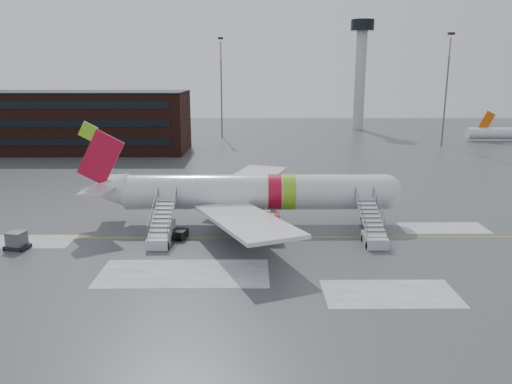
{
  "coord_description": "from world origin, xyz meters",
  "views": [
    {
      "loc": [
        -0.34,
        -48.46,
        16.24
      ],
      "look_at": [
        0.04,
        1.95,
        4.0
      ],
      "focal_mm": 35.0,
      "sensor_mm": 36.0,
      "label": 1
    }
  ],
  "objects_px": {
    "airliner": "(247,193)",
    "pushback_tug": "(169,230)",
    "uld_container": "(17,241)",
    "airstair_fwd": "(373,232)",
    "airstair_aft": "(161,233)"
  },
  "relations": [
    {
      "from": "airstair_fwd",
      "to": "pushback_tug",
      "type": "xyz_separation_m",
      "value": [
        -20.01,
        1.68,
        -0.28
      ]
    },
    {
      "from": "airstair_aft",
      "to": "airstair_fwd",
      "type": "bearing_deg",
      "value": 0.0
    },
    {
      "from": "uld_container",
      "to": "airstair_aft",
      "type": "bearing_deg",
      "value": 6.44
    },
    {
      "from": "airstair_fwd",
      "to": "pushback_tug",
      "type": "relative_size",
      "value": 2.26
    },
    {
      "from": "airliner",
      "to": "uld_container",
      "type": "xyz_separation_m",
      "value": [
        -21.49,
        -8.03,
        -2.64
      ]
    },
    {
      "from": "airstair_fwd",
      "to": "airstair_aft",
      "type": "bearing_deg",
      "value": 180.0
    },
    {
      "from": "pushback_tug",
      "to": "uld_container",
      "type": "relative_size",
      "value": 1.46
    },
    {
      "from": "pushback_tug",
      "to": "uld_container",
      "type": "height_order",
      "value": "pushback_tug"
    },
    {
      "from": "airstair_fwd",
      "to": "airstair_aft",
      "type": "distance_m",
      "value": 20.55
    },
    {
      "from": "airliner",
      "to": "airstair_aft",
      "type": "relative_size",
      "value": 4.55
    },
    {
      "from": "pushback_tug",
      "to": "uld_container",
      "type": "distance_m",
      "value": 14.11
    },
    {
      "from": "airstair_fwd",
      "to": "airstair_aft",
      "type": "xyz_separation_m",
      "value": [
        -20.55,
        0.0,
        0.0
      ]
    },
    {
      "from": "airliner",
      "to": "pushback_tug",
      "type": "distance_m",
      "value": 9.52
    },
    {
      "from": "airstair_aft",
      "to": "uld_container",
      "type": "height_order",
      "value": "airstair_aft"
    },
    {
      "from": "airstair_fwd",
      "to": "pushback_tug",
      "type": "distance_m",
      "value": 20.08
    }
  ]
}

